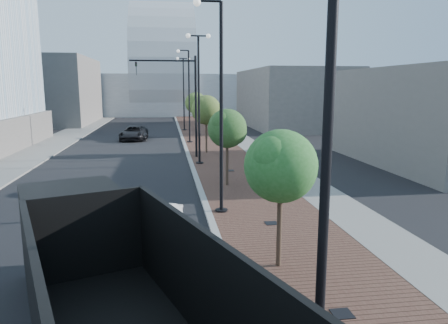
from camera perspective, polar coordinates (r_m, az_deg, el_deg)
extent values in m
cube|color=#4C2D23|center=(48.57, -1.69, 3.66)|extent=(7.00, 140.00, 0.12)
cube|color=slate|center=(48.93, 1.46, 3.71)|extent=(2.40, 140.00, 0.13)
cube|color=gray|center=(48.31, -5.82, 3.58)|extent=(0.30, 140.00, 0.14)
cube|color=slate|center=(49.56, -21.04, 3.11)|extent=(4.00, 140.00, 0.12)
cube|color=black|center=(12.29, -19.96, -9.24)|extent=(3.20, 3.26, 2.57)
cube|color=black|center=(13.97, -20.66, -10.56)|extent=(2.39, 1.28, 1.28)
cube|color=black|center=(11.14, -18.58, -14.76)|extent=(2.59, 1.59, 0.49)
cube|color=black|center=(6.19, 2.44, -21.23)|extent=(3.23, 8.57, 1.97)
cube|color=black|center=(9.74, -18.08, -9.63)|extent=(2.36, 0.96, 1.97)
cylinder|color=black|center=(12.08, -24.23, -15.71)|extent=(0.65, 1.12, 1.09)
cylinder|color=silver|center=(12.08, -24.23, -15.71)|extent=(0.52, 0.67, 0.59)
cylinder|color=black|center=(12.33, -14.28, -14.55)|extent=(0.65, 1.12, 1.09)
cylinder|color=silver|center=(12.33, -14.28, -14.55)|extent=(0.52, 0.67, 0.59)
cylinder|color=black|center=(13.54, -24.74, -12.88)|extent=(0.65, 1.12, 1.09)
cylinder|color=silver|center=(13.54, -24.74, -12.88)|extent=(0.52, 0.67, 0.59)
cylinder|color=black|center=(13.77, -15.93, -11.92)|extent=(0.65, 1.12, 1.09)
cylinder|color=silver|center=(13.77, -15.93, -11.92)|extent=(0.52, 0.67, 0.59)
cylinder|color=black|center=(10.59, -11.51, -18.78)|extent=(0.65, 1.12, 1.09)
cylinder|color=silver|center=(10.59, -11.51, -18.78)|extent=(0.52, 0.67, 0.59)
imported|color=silver|center=(15.81, -10.35, -8.37)|extent=(2.74, 4.12, 1.28)
imported|color=black|center=(45.93, -12.24, 3.90)|extent=(3.00, 5.57, 1.48)
imported|color=black|center=(46.13, -11.53, 3.81)|extent=(1.85, 4.35, 1.25)
imported|color=black|center=(24.05, 8.51, -1.56)|extent=(0.60, 0.43, 1.54)
cylinder|color=black|center=(6.50, 13.84, 0.85)|extent=(0.16, 0.16, 9.00)
cylinder|color=black|center=(18.94, -0.36, -6.77)|extent=(0.56, 0.56, 0.20)
cylinder|color=black|center=(18.14, -0.37, 7.01)|extent=(0.16, 0.16, 9.00)
cylinder|color=black|center=(18.38, -2.05, 21.14)|extent=(1.00, 0.10, 0.10)
sphere|color=silver|center=(18.32, -3.71, 20.94)|extent=(0.32, 0.32, 0.32)
cylinder|color=black|center=(30.56, -3.36, -0.21)|extent=(0.56, 0.56, 0.20)
cylinder|color=black|center=(30.06, -3.45, 8.29)|extent=(0.16, 0.16, 9.00)
cylinder|color=black|center=(30.25, -3.54, 16.84)|extent=(1.40, 0.10, 0.10)
sphere|color=silver|center=(30.20, -4.93, 16.83)|extent=(0.32, 0.32, 0.32)
sphere|color=silver|center=(30.31, -2.17, 16.84)|extent=(0.32, 0.32, 0.32)
cylinder|color=black|center=(42.38, -4.69, 2.71)|extent=(0.56, 0.56, 0.20)
cylinder|color=black|center=(42.03, -4.78, 8.83)|extent=(0.16, 0.16, 9.00)
cylinder|color=black|center=(42.14, -5.58, 14.95)|extent=(1.00, 0.10, 0.10)
sphere|color=silver|center=(42.11, -6.28, 14.84)|extent=(0.32, 0.32, 0.32)
cylinder|color=black|center=(54.29, -5.44, 4.36)|extent=(0.56, 0.56, 0.20)
cylinder|color=black|center=(54.01, -5.52, 9.13)|extent=(0.16, 0.16, 9.00)
cylinder|color=black|center=(54.12, -5.61, 13.90)|extent=(1.40, 0.10, 0.10)
sphere|color=silver|center=(54.09, -6.37, 13.89)|extent=(0.32, 0.32, 0.32)
sphere|color=silver|center=(54.15, -4.85, 13.91)|extent=(0.32, 0.32, 0.32)
cylinder|color=black|center=(33.08, -3.86, 7.39)|extent=(0.18, 0.18, 8.00)
cylinder|color=black|center=(33.01, -8.39, 13.55)|extent=(5.00, 0.12, 0.12)
imported|color=black|center=(33.04, -11.92, 12.40)|extent=(0.16, 0.20, 1.00)
cylinder|color=#382619|center=(13.09, 7.58, -8.14)|extent=(0.16, 0.16, 3.07)
sphere|color=#236020|center=(12.65, 7.77, -0.57)|extent=(2.23, 2.23, 2.23)
sphere|color=#236020|center=(13.08, 9.08, -1.22)|extent=(1.56, 1.56, 1.56)
sphere|color=#236020|center=(12.23, 6.83, 0.55)|extent=(1.34, 1.34, 1.34)
cylinder|color=#382619|center=(23.56, 0.43, 0.28)|extent=(0.16, 0.16, 3.13)
sphere|color=#244E1A|center=(23.32, 0.43, 4.61)|extent=(2.19, 2.19, 2.19)
sphere|color=#244E1A|center=(23.69, 1.29, 4.16)|extent=(1.54, 1.54, 1.54)
sphere|color=#244E1A|center=(22.95, -0.20, 5.30)|extent=(1.32, 1.32, 1.32)
cylinder|color=#382619|center=(35.33, -2.43, 3.91)|extent=(0.16, 0.16, 3.48)
sphere|color=#435A1E|center=(35.17, -2.46, 7.13)|extent=(2.47, 2.47, 2.47)
sphere|color=#435A1E|center=(35.52, -1.86, 6.76)|extent=(1.73, 1.73, 1.73)
sphere|color=#435A1E|center=(34.82, -2.91, 7.67)|extent=(1.48, 1.48, 1.48)
cylinder|color=#382619|center=(47.23, -3.87, 5.57)|extent=(0.16, 0.16, 3.59)
sphere|color=#3D581E|center=(47.11, -3.90, 8.06)|extent=(2.39, 2.39, 2.39)
sphere|color=#3D581E|center=(47.45, -3.43, 7.77)|extent=(1.68, 1.68, 1.68)
sphere|color=#3D581E|center=(46.78, -4.24, 8.48)|extent=(1.44, 1.44, 1.44)
cube|color=#9DA3A7|center=(92.96, -8.23, 9.15)|extent=(50.00, 28.00, 8.00)
cube|color=#67615D|center=(70.35, -23.30, 8.92)|extent=(14.00, 20.00, 10.00)
cube|color=#635D59|center=(60.65, 9.17, 8.58)|extent=(12.00, 22.00, 8.00)
cube|color=#635D59|center=(34.32, 27.39, 5.53)|extent=(10.00, 16.00, 7.00)
cube|color=black|center=(11.33, 15.85, -19.32)|extent=(0.50, 0.50, 0.02)
cube|color=black|center=(17.40, 6.48, -8.30)|extent=(0.50, 0.50, 0.02)
cube|color=black|center=(27.83, 0.85, -1.17)|extent=(0.50, 0.50, 0.02)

